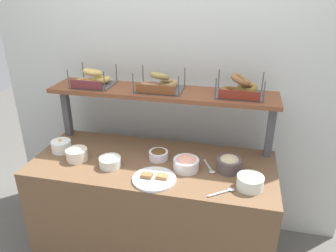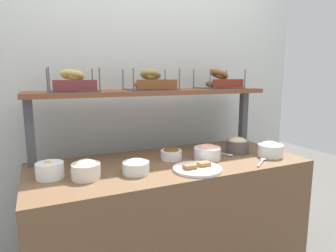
{
  "view_description": "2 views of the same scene",
  "coord_description": "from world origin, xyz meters",
  "px_view_note": "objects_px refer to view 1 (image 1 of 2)",
  "views": [
    {
      "loc": [
        0.54,
        -1.85,
        1.99
      ],
      "look_at": [
        0.09,
        0.1,
        1.09
      ],
      "focal_mm": 34.62,
      "sensor_mm": 36.0,
      "label": 1
    },
    {
      "loc": [
        -0.73,
        -1.56,
        1.37
      ],
      "look_at": [
        -0.01,
        0.02,
        1.07
      ],
      "focal_mm": 30.99,
      "sensor_mm": 36.0,
      "label": 2
    }
  ],
  "objects_px": {
    "serving_spoon_by_edge": "(210,169)",
    "bagel_basket_sesame": "(93,79)",
    "bowl_lox_spread": "(186,163)",
    "bowl_fruit_salad": "(61,146)",
    "bowl_chocolate_spread": "(159,154)",
    "serving_spoon_near_plate": "(225,191)",
    "bagel_basket_cinnamon_raisin": "(239,88)",
    "bowl_hummus": "(229,163)",
    "serving_plate_white": "(154,179)",
    "bowl_potato_salad": "(77,153)",
    "bagel_basket_everything": "(159,84)",
    "bowl_scallion_spread": "(250,181)",
    "bowl_cream_cheese": "(110,161)"
  },
  "relations": [
    {
      "from": "bowl_scallion_spread",
      "to": "serving_plate_white",
      "type": "distance_m",
      "value": 0.58
    },
    {
      "from": "serving_spoon_by_edge",
      "to": "bowl_scallion_spread",
      "type": "bearing_deg",
      "value": -30.57
    },
    {
      "from": "bowl_cream_cheese",
      "to": "bagel_basket_everything",
      "type": "xyz_separation_m",
      "value": [
        0.24,
        0.39,
        0.44
      ]
    },
    {
      "from": "bagel_basket_cinnamon_raisin",
      "to": "serving_spoon_near_plate",
      "type": "bearing_deg",
      "value": -92.66
    },
    {
      "from": "bowl_cream_cheese",
      "to": "bagel_basket_sesame",
      "type": "relative_size",
      "value": 0.51
    },
    {
      "from": "bowl_chocolate_spread",
      "to": "bowl_hummus",
      "type": "xyz_separation_m",
      "value": [
        0.49,
        -0.04,
        0.02
      ]
    },
    {
      "from": "bowl_chocolate_spread",
      "to": "serving_spoon_near_plate",
      "type": "relative_size",
      "value": 0.87
    },
    {
      "from": "bowl_lox_spread",
      "to": "serving_spoon_near_plate",
      "type": "bearing_deg",
      "value": -36.26
    },
    {
      "from": "bagel_basket_everything",
      "to": "serving_spoon_by_edge",
      "type": "bearing_deg",
      "value": -34.73
    },
    {
      "from": "bowl_scallion_spread",
      "to": "serving_plate_white",
      "type": "relative_size",
      "value": 0.58
    },
    {
      "from": "serving_spoon_near_plate",
      "to": "bagel_basket_everything",
      "type": "distance_m",
      "value": 0.88
    },
    {
      "from": "serving_spoon_by_edge",
      "to": "bagel_basket_cinnamon_raisin",
      "type": "bearing_deg",
      "value": 64.77
    },
    {
      "from": "bowl_hummus",
      "to": "bagel_basket_sesame",
      "type": "xyz_separation_m",
      "value": [
        -1.04,
        0.26,
        0.42
      ]
    },
    {
      "from": "bowl_potato_salad",
      "to": "serving_spoon_near_plate",
      "type": "xyz_separation_m",
      "value": [
        1.03,
        -0.15,
        -0.04
      ]
    },
    {
      "from": "bowl_hummus",
      "to": "bagel_basket_everything",
      "type": "xyz_separation_m",
      "value": [
        -0.53,
        0.27,
        0.42
      ]
    },
    {
      "from": "bowl_lox_spread",
      "to": "bowl_chocolate_spread",
      "type": "relative_size",
      "value": 1.26
    },
    {
      "from": "bagel_basket_sesame",
      "to": "bowl_scallion_spread",
      "type": "bearing_deg",
      "value": -20.26
    },
    {
      "from": "serving_plate_white",
      "to": "bowl_fruit_salad",
      "type": "bearing_deg",
      "value": 164.31
    },
    {
      "from": "bowl_chocolate_spread",
      "to": "serving_spoon_near_plate",
      "type": "distance_m",
      "value": 0.56
    },
    {
      "from": "bowl_hummus",
      "to": "bowl_lox_spread",
      "type": "bearing_deg",
      "value": -169.76
    },
    {
      "from": "bowl_cream_cheese",
      "to": "bowl_scallion_spread",
      "type": "relative_size",
      "value": 0.91
    },
    {
      "from": "bowl_lox_spread",
      "to": "bagel_basket_cinnamon_raisin",
      "type": "bearing_deg",
      "value": 47.76
    },
    {
      "from": "serving_spoon_by_edge",
      "to": "bagel_basket_sesame",
      "type": "bearing_deg",
      "value": 162.89
    },
    {
      "from": "bagel_basket_sesame",
      "to": "bagel_basket_cinnamon_raisin",
      "type": "distance_m",
      "value": 1.06
    },
    {
      "from": "bowl_cream_cheese",
      "to": "bagel_basket_everything",
      "type": "relative_size",
      "value": 0.45
    },
    {
      "from": "bowl_potato_salad",
      "to": "bowl_lox_spread",
      "type": "bearing_deg",
      "value": 3.4
    },
    {
      "from": "bowl_lox_spread",
      "to": "serving_plate_white",
      "type": "relative_size",
      "value": 0.62
    },
    {
      "from": "bowl_lox_spread",
      "to": "serving_spoon_by_edge",
      "type": "bearing_deg",
      "value": 10.9
    },
    {
      "from": "bowl_lox_spread",
      "to": "bagel_basket_cinnamon_raisin",
      "type": "xyz_separation_m",
      "value": [
        0.29,
        0.32,
        0.43
      ]
    },
    {
      "from": "bowl_potato_salad",
      "to": "serving_spoon_near_plate",
      "type": "height_order",
      "value": "bowl_potato_salad"
    },
    {
      "from": "bowl_scallion_spread",
      "to": "serving_plate_white",
      "type": "xyz_separation_m",
      "value": [
        -0.58,
        -0.05,
        -0.04
      ]
    },
    {
      "from": "bowl_fruit_salad",
      "to": "serving_spoon_by_edge",
      "type": "relative_size",
      "value": 0.86
    },
    {
      "from": "bowl_fruit_salad",
      "to": "bowl_hummus",
      "type": "distance_m",
      "value": 1.2
    },
    {
      "from": "bagel_basket_everything",
      "to": "bagel_basket_cinnamon_raisin",
      "type": "distance_m",
      "value": 0.55
    },
    {
      "from": "serving_spoon_near_plate",
      "to": "bowl_fruit_salad",
      "type": "bearing_deg",
      "value": 168.53
    },
    {
      "from": "serving_plate_white",
      "to": "bagel_basket_cinnamon_raisin",
      "type": "bearing_deg",
      "value": 46.5
    },
    {
      "from": "bowl_lox_spread",
      "to": "bagel_basket_sesame",
      "type": "bearing_deg",
      "value": 157.69
    },
    {
      "from": "bowl_scallion_spread",
      "to": "bowl_hummus",
      "type": "bearing_deg",
      "value": 128.43
    },
    {
      "from": "bowl_chocolate_spread",
      "to": "serving_spoon_near_plate",
      "type": "height_order",
      "value": "bowl_chocolate_spread"
    },
    {
      "from": "bowl_chocolate_spread",
      "to": "bagel_basket_cinnamon_raisin",
      "type": "bearing_deg",
      "value": 24.76
    },
    {
      "from": "bowl_lox_spread",
      "to": "bagel_basket_sesame",
      "type": "relative_size",
      "value": 0.6
    },
    {
      "from": "bagel_basket_everything",
      "to": "bowl_potato_salad",
      "type": "bearing_deg",
      "value": -144.16
    },
    {
      "from": "bowl_lox_spread",
      "to": "serving_plate_white",
      "type": "height_order",
      "value": "bowl_lox_spread"
    },
    {
      "from": "bowl_cream_cheese",
      "to": "bagel_basket_sesame",
      "type": "height_order",
      "value": "bagel_basket_sesame"
    },
    {
      "from": "bowl_lox_spread",
      "to": "bowl_chocolate_spread",
      "type": "xyz_separation_m",
      "value": [
        -0.21,
        0.09,
        -0.01
      ]
    },
    {
      "from": "bowl_potato_salad",
      "to": "serving_plate_white",
      "type": "xyz_separation_m",
      "value": [
        0.59,
        -0.12,
        -0.04
      ]
    },
    {
      "from": "bowl_fruit_salad",
      "to": "bowl_potato_salad",
      "type": "bearing_deg",
      "value": -28.13
    },
    {
      "from": "bowl_lox_spread",
      "to": "serving_spoon_by_edge",
      "type": "xyz_separation_m",
      "value": [
        0.16,
        0.03,
        -0.04
      ]
    },
    {
      "from": "bowl_lox_spread",
      "to": "bowl_fruit_salad",
      "type": "relative_size",
      "value": 1.21
    },
    {
      "from": "bowl_scallion_spread",
      "to": "bagel_basket_cinnamon_raisin",
      "type": "xyz_separation_m",
      "value": [
        -0.11,
        0.44,
        0.43
      ]
    }
  ]
}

